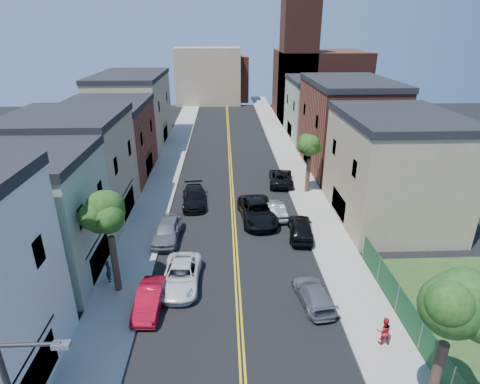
{
  "coord_description": "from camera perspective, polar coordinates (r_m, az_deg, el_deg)",
  "views": [
    {
      "loc": [
        -0.75,
        -7.51,
        16.21
      ],
      "look_at": [
        0.66,
        25.71,
        2.0
      ],
      "focal_mm": 29.11,
      "sensor_mm": 36.0,
      "label": 1
    }
  ],
  "objects": [
    {
      "name": "bldg_right_palegrn",
      "position": [
        62.47,
        11.52,
        11.65
      ],
      "size": [
        9.0,
        12.0,
        8.5
      ],
      "primitive_type": "cube",
      "color": "gray",
      "rests_on": "ground"
    },
    {
      "name": "bldg_left_palegrn",
      "position": [
        29.52,
        -28.9,
        -3.86
      ],
      "size": [
        9.0,
        8.0,
        8.5
      ],
      "primitive_type": "cube",
      "color": "gray",
      "rests_on": "ground"
    },
    {
      "name": "white_pickup",
      "position": [
        27.07,
        -8.64,
        -12.03
      ],
      "size": [
        2.59,
        5.36,
        1.47
      ],
      "primitive_type": "imported",
      "rotation": [
        0.0,
        0.0,
        -0.03
      ],
      "color": "silver",
      "rests_on": "ground"
    },
    {
      "name": "sidewalk_right",
      "position": [
        50.92,
        7.51,
        4.46
      ],
      "size": [
        3.2,
        100.0,
        0.15
      ],
      "primitive_type": "cube",
      "color": "gray",
      "rests_on": "ground"
    },
    {
      "name": "curb_right",
      "position": [
        50.65,
        5.55,
        4.45
      ],
      "size": [
        0.3,
        100.0,
        0.15
      ],
      "primitive_type": "cube",
      "color": "gray",
      "rests_on": "ground"
    },
    {
      "name": "red_sedan",
      "position": [
        25.47,
        -13.1,
        -15.09
      ],
      "size": [
        1.66,
        4.3,
        1.4
      ],
      "primitive_type": "imported",
      "rotation": [
        0.0,
        0.0,
        -0.04
      ],
      "color": "red",
      "rests_on": "ground"
    },
    {
      "name": "dark_car_right_far",
      "position": [
        43.43,
        6.01,
        2.17
      ],
      "size": [
        3.01,
        5.67,
        1.52
      ],
      "primitive_type": "imported",
      "rotation": [
        0.0,
        0.0,
        3.05
      ],
      "color": "black",
      "rests_on": "ground"
    },
    {
      "name": "church",
      "position": [
        77.04,
        10.83,
        16.07
      ],
      "size": [
        16.2,
        14.2,
        22.6
      ],
      "color": "#4C2319",
      "rests_on": "ground"
    },
    {
      "name": "black_car_right",
      "position": [
        32.76,
        8.91,
        -5.18
      ],
      "size": [
        2.48,
        5.02,
        1.65
      ],
      "primitive_type": "imported",
      "rotation": [
        0.0,
        0.0,
        3.03
      ],
      "color": "black",
      "rests_on": "ground"
    },
    {
      "name": "tree_right_far",
      "position": [
        39.9,
        10.3,
        7.58
      ],
      "size": [
        4.4,
        4.4,
        8.03
      ],
      "color": "#382A1C",
      "rests_on": "sidewalk_right"
    },
    {
      "name": "pedestrian_right",
      "position": [
        23.74,
        20.32,
        -18.53
      ],
      "size": [
        0.84,
        0.67,
        1.65
      ],
      "primitive_type": "imported",
      "rotation": [
        0.0,
        0.0,
        3.08
      ],
      "color": "#B01B1F",
      "rests_on": "sidewalk_right"
    },
    {
      "name": "pedestrian_left",
      "position": [
        28.28,
        -18.7,
        -10.91
      ],
      "size": [
        0.54,
        0.67,
        1.6
      ],
      "primitive_type": "imported",
      "rotation": [
        0.0,
        0.0,
        1.88
      ],
      "color": "#23242A",
      "rests_on": "sidewalk_left"
    },
    {
      "name": "bldg_left_brick",
      "position": [
        47.09,
        -18.81,
        6.87
      ],
      "size": [
        9.0,
        12.0,
        8.0
      ],
      "primitive_type": "cube",
      "color": "brown",
      "rests_on": "ground"
    },
    {
      "name": "bldg_right_brick",
      "position": [
        49.14,
        15.31,
        9.14
      ],
      "size": [
        9.0,
        14.0,
        10.0
      ],
      "primitive_type": "cube",
      "color": "brown",
      "rests_on": "ground"
    },
    {
      "name": "silver_car_right",
      "position": [
        35.91,
        5.1,
        -2.54
      ],
      "size": [
        1.92,
        4.4,
        1.41
      ],
      "primitive_type": "imported",
      "rotation": [
        0.0,
        0.0,
        3.24
      ],
      "color": "#93959A",
      "rests_on": "ground"
    },
    {
      "name": "tree_left_mid",
      "position": [
        24.63,
        -19.03,
        -1.21
      ],
      "size": [
        5.2,
        5.2,
        9.29
      ],
      "color": "#382A1C",
      "rests_on": "sidewalk_left"
    },
    {
      "name": "sidewalk_left",
      "position": [
        50.68,
        -10.43,
        4.18
      ],
      "size": [
        3.2,
        100.0,
        0.15
      ],
      "primitive_type": "cube",
      "color": "gray",
      "rests_on": "ground"
    },
    {
      "name": "bldg_left_tan_near",
      "position": [
        37.01,
        -23.29,
        2.75
      ],
      "size": [
        9.0,
        10.0,
        9.0
      ],
      "primitive_type": "cube",
      "color": "#998466",
      "rests_on": "ground"
    },
    {
      "name": "bldg_right_tan",
      "position": [
        36.71,
        21.44,
        2.89
      ],
      "size": [
        9.0,
        12.0,
        9.0
      ],
      "primitive_type": "cube",
      "color": "#998466",
      "rests_on": "ground"
    },
    {
      "name": "backdrop_center",
      "position": [
        94.18,
        -2.04,
        16.29
      ],
      "size": [
        10.0,
        8.0,
        10.0
      ],
      "primitive_type": "cube",
      "color": "brown",
      "rests_on": "ground"
    },
    {
      "name": "black_suv_lane",
      "position": [
        35.01,
        2.55,
        -2.84
      ],
      "size": [
        3.54,
        6.63,
        1.77
      ],
      "primitive_type": "imported",
      "rotation": [
        0.0,
        0.0,
        0.1
      ],
      "color": "black",
      "rests_on": "ground"
    },
    {
      "name": "fence_right",
      "position": [
        24.96,
        23.44,
        -16.39
      ],
      "size": [
        0.04,
        15.0,
        1.9
      ],
      "primitive_type": "cube",
      "color": "#143F1E",
      "rests_on": "sidewalk_right"
    },
    {
      "name": "grey_car_right",
      "position": [
        25.79,
        10.69,
        -14.49
      ],
      "size": [
        2.34,
        4.58,
        1.27
      ],
      "primitive_type": "imported",
      "rotation": [
        0.0,
        0.0,
        3.27
      ],
      "color": "slate",
      "rests_on": "ground"
    },
    {
      "name": "tree_right_corner",
      "position": [
        16.95,
        29.58,
        -11.96
      ],
      "size": [
        5.8,
        5.8,
        10.35
      ],
      "color": "#382A1C",
      "rests_on": "sidewalk_right"
    },
    {
      "name": "curb_left",
      "position": [
        50.47,
        -8.46,
        4.24
      ],
      "size": [
        0.3,
        100.0,
        0.15
      ],
      "primitive_type": "cube",
      "color": "gray",
      "rests_on": "ground"
    },
    {
      "name": "grey_car_left",
      "position": [
        32.41,
        -10.6,
        -5.56
      ],
      "size": [
        2.28,
        5.14,
        1.72
      ],
      "primitive_type": "imported",
      "rotation": [
        0.0,
        0.0,
        -0.05
      ],
      "color": "slate",
      "rests_on": "ground"
    },
    {
      "name": "black_car_left",
      "position": [
        38.33,
        -6.78,
        -0.77
      ],
      "size": [
        2.56,
        5.53,
        1.56
      ],
      "primitive_type": "imported",
      "rotation": [
        0.0,
        0.0,
        0.07
      ],
      "color": "black",
      "rests_on": "ground"
    },
    {
      "name": "backdrop_left",
      "position": [
        90.15,
        -4.67,
        16.56
      ],
      "size": [
        14.0,
        8.0,
        12.0
      ],
      "primitive_type": "cube",
      "color": "#998466",
      "rests_on": "ground"
    },
    {
      "name": "bldg_left_tan_far",
      "position": [
        60.12,
        -15.42,
        11.34
      ],
      "size": [
        9.0,
        16.0,
        9.5
      ],
      "primitive_type": "cube",
      "color": "#998466",
      "rests_on": "ground"
    }
  ]
}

